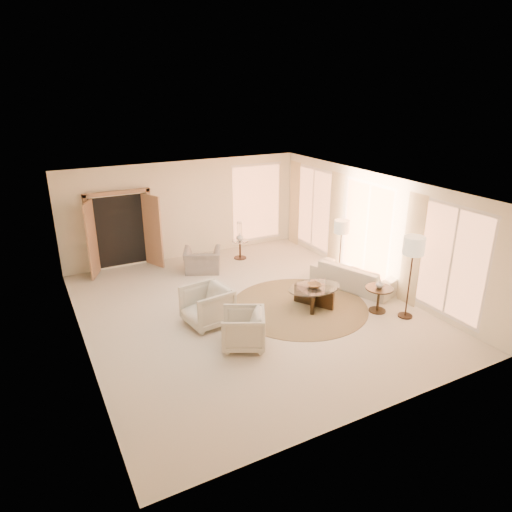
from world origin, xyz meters
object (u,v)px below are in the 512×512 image
sofa (354,275)px  armchair_right (243,327)px  accent_chair (202,257)px  bowl (314,286)px  end_table (379,295)px  floor_lamp_far (414,249)px  armchair_left (207,304)px  side_vase (240,237)px  coffee_table (314,294)px  side_table (240,248)px  end_vase (380,284)px  floor_lamp_near (342,229)px

sofa → armchair_right: armchair_right is taller
sofa → accent_chair: accent_chair is taller
accent_chair → bowl: accent_chair is taller
end_table → floor_lamp_far: bearing=-52.9°
armchair_left → side_vase: armchair_left is taller
coffee_table → bowl: bowl is taller
coffee_table → side_table: (-0.14, 3.56, 0.04)m
end_table → floor_lamp_far: floor_lamp_far is taller
sofa → side_vase: size_ratio=9.28×
armchair_left → end_table: (3.59, -1.25, -0.07)m
accent_chair → coffee_table: bearing=139.4°
coffee_table → accent_chair: bearing=115.4°
side_vase → end_vase: bearing=-74.2°
sofa → accent_chair: 4.03m
bowl → side_vase: bearing=92.3°
side_vase → side_table: bearing=90.0°
coffee_table → side_vase: (-0.14, 3.56, 0.37)m
end_table → floor_lamp_far: size_ratio=0.33×
side_table → armchair_right: bearing=-115.2°
floor_lamp_near → side_vase: size_ratio=6.97×
sofa → armchair_right: bearing=88.6°
end_vase → floor_lamp_far: bearing=-52.9°
accent_chair → side_vase: accent_chair is taller
floor_lamp_near → floor_lamp_far: 2.39m
accent_chair → side_vase: size_ratio=4.28×
armchair_left → coffee_table: armchair_left is taller
coffee_table → floor_lamp_near: (1.48, 1.00, 1.05)m
floor_lamp_near → coffee_table: bearing=-145.9°
floor_lamp_near → floor_lamp_far: size_ratio=0.86×
armchair_right → side_table: bearing=-178.0°
armchair_left → side_table: size_ratio=1.67×
armchair_left → coffee_table: bearing=74.4°
armchair_left → side_vase: 3.96m
armchair_left → side_vase: bearing=136.6°
coffee_table → floor_lamp_near: 2.08m
armchair_left → accent_chair: (0.99, 2.77, -0.03)m
armchair_left → end_table: bearing=63.5°
end_table → floor_lamp_near: size_ratio=0.38×
armchair_left → floor_lamp_far: bearing=59.0°
armchair_left → end_table: size_ratio=1.51×
armchair_left → armchair_right: size_ratio=1.12×
armchair_right → floor_lamp_far: bearing=108.3°
armchair_right → floor_lamp_near: floor_lamp_near is taller
armchair_left → side_table: (2.33, 3.20, -0.13)m
end_vase → sofa: bearing=74.3°
end_table → armchair_right: bearing=178.5°
armchair_right → side_vase: size_ratio=3.62×
floor_lamp_far → side_vase: 5.28m
end_vase → coffee_table: bearing=141.4°
coffee_table → side_vase: bearing=92.3°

